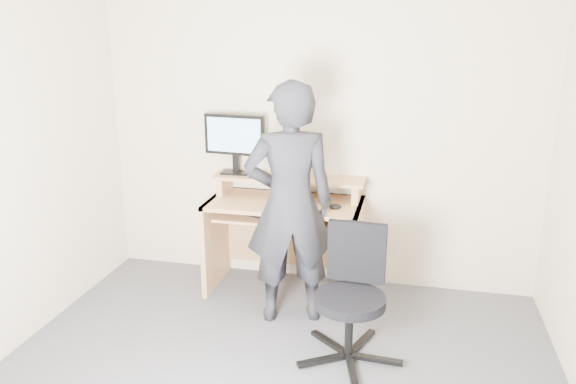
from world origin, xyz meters
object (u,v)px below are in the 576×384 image
at_px(monitor, 234,139).
at_px(office_chair, 352,290).
at_px(person, 290,205).
at_px(desk, 287,223).

height_order(monitor, office_chair, monitor).
distance_m(office_chair, person, 0.75).
height_order(desk, monitor, monitor).
bearing_deg(office_chair, person, 144.81).
distance_m(monitor, office_chair, 1.62).
xyz_separation_m(desk, monitor, (-0.44, 0.07, 0.65)).
xyz_separation_m(office_chair, person, (-0.49, 0.40, 0.40)).
bearing_deg(person, monitor, -63.17).
xyz_separation_m(monitor, person, (0.58, -0.57, -0.33)).
bearing_deg(desk, monitor, 171.10).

